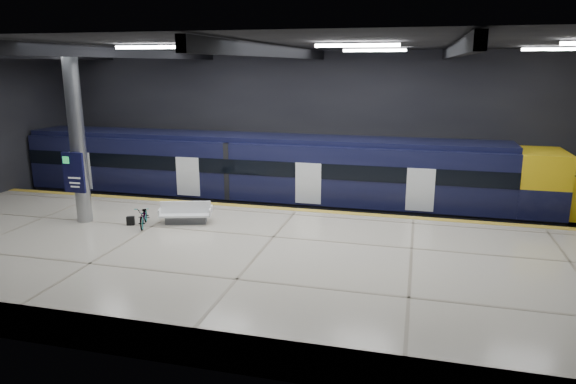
% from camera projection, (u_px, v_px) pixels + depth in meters
% --- Properties ---
extents(ground, '(30.00, 30.00, 0.00)m').
position_uv_depth(ground, '(281.00, 255.00, 20.24)').
color(ground, black).
rests_on(ground, ground).
extents(room_shell, '(30.10, 16.10, 8.05)m').
position_uv_depth(room_shell, '(280.00, 109.00, 18.86)').
color(room_shell, black).
rests_on(room_shell, ground).
extents(platform, '(30.00, 11.00, 1.10)m').
position_uv_depth(platform, '(262.00, 265.00, 17.75)').
color(platform, beige).
rests_on(platform, ground).
extents(safety_strip, '(30.00, 0.40, 0.01)m').
position_uv_depth(safety_strip, '(297.00, 210.00, 22.55)').
color(safety_strip, gold).
rests_on(safety_strip, platform).
extents(rails, '(30.00, 1.52, 0.16)m').
position_uv_depth(rails, '(310.00, 215.00, 25.39)').
color(rails, gray).
rests_on(rails, ground).
extents(train, '(29.40, 2.84, 3.79)m').
position_uv_depth(train, '(290.00, 175.00, 25.14)').
color(train, black).
rests_on(train, ground).
extents(bench, '(2.22, 1.40, 0.91)m').
position_uv_depth(bench, '(186.00, 215.00, 20.58)').
color(bench, '#595B60').
rests_on(bench, platform).
extents(bicycle, '(1.12, 1.70, 0.84)m').
position_uv_depth(bicycle, '(144.00, 216.00, 20.16)').
color(bicycle, '#99999E').
rests_on(bicycle, platform).
extents(pannier_bag, '(0.34, 0.27, 0.35)m').
position_uv_depth(pannier_bag, '(131.00, 221.00, 20.37)').
color(pannier_bag, black).
rests_on(pannier_bag, platform).
extents(info_column, '(0.90, 0.78, 6.90)m').
position_uv_depth(info_column, '(77.00, 139.00, 20.12)').
color(info_column, '#9EA0A5').
rests_on(info_column, platform).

